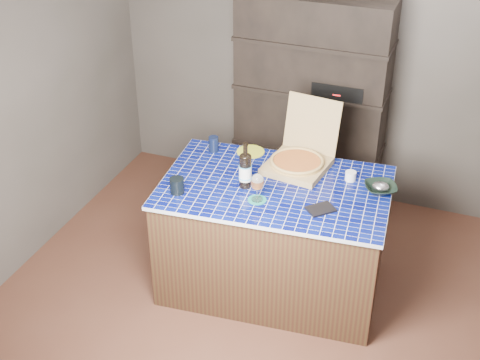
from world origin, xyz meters
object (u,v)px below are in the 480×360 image
at_px(pizza_box, 299,160).
at_px(kitchen_island, 274,236).
at_px(mead_bottle, 245,170).
at_px(wine_glass, 257,182).
at_px(dvd_case, 321,209).
at_px(bowl, 380,188).

bearing_deg(pizza_box, kitchen_island, -96.69).
relative_size(mead_bottle, wine_glass, 1.71).
bearing_deg(mead_bottle, dvd_case, -9.88).
distance_m(pizza_box, dvd_case, 0.55).
height_order(wine_glass, bowl, wine_glass).
relative_size(kitchen_island, dvd_case, 9.36).
relative_size(wine_glass, bowl, 0.92).
bearing_deg(bowl, kitchen_island, -165.06).
bearing_deg(wine_glass, pizza_box, 75.83).
bearing_deg(wine_glass, dvd_case, 5.25).
height_order(pizza_box, wine_glass, pizza_box).
bearing_deg(dvd_case, wine_glass, -130.10).
height_order(pizza_box, bowl, pizza_box).
relative_size(kitchen_island, bowl, 7.71).
bearing_deg(kitchen_island, dvd_case, -31.13).
relative_size(dvd_case, bowl, 0.82).
distance_m(pizza_box, bowl, 0.61).
height_order(kitchen_island, wine_glass, wine_glass).
xyz_separation_m(dvd_case, bowl, (0.31, 0.35, 0.02)).
height_order(dvd_case, bowl, bowl).
bearing_deg(dvd_case, bowl, 93.36).
bearing_deg(bowl, dvd_case, -131.28).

